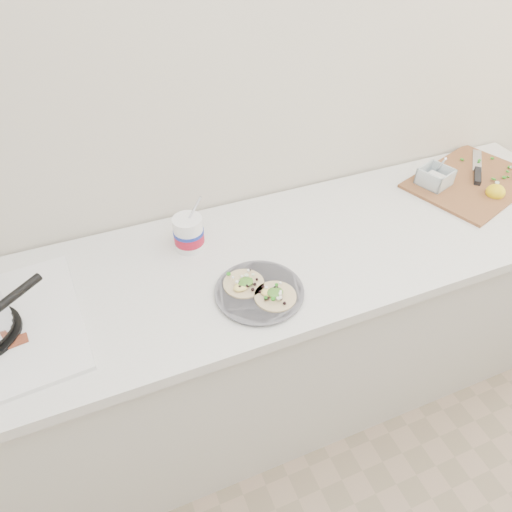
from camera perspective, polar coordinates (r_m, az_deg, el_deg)
name	(u,v)px	position (r m, az deg, el deg)	size (l,w,h in m)	color
counter	(277,333)	(1.86, 2.64, -9.62)	(2.44, 0.66, 0.90)	beige
taco_plate	(259,290)	(1.37, 0.41, -4.24)	(0.27, 0.27, 0.04)	#56565D
tub	(189,231)	(1.51, -8.35, 3.10)	(0.10, 0.10, 0.22)	white
cutboard	(469,178)	(2.04, 25.04, 8.80)	(0.59, 0.50, 0.08)	brown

